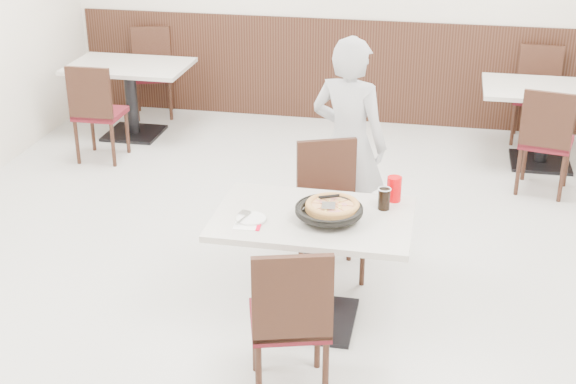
% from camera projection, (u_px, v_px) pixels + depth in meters
% --- Properties ---
extents(floor, '(7.00, 7.00, 0.00)m').
position_uv_depth(floor, '(281.00, 276.00, 5.68)').
color(floor, '#B1B1AC').
rests_on(floor, ground).
extents(wainscot_back, '(5.90, 0.03, 1.10)m').
position_uv_depth(wainscot_back, '(348.00, 71.00, 8.57)').
color(wainscot_back, black).
rests_on(wainscot_back, floor).
extents(main_table, '(1.24, 0.86, 0.75)m').
position_uv_depth(main_table, '(313.00, 270.00, 5.01)').
color(main_table, beige).
rests_on(main_table, floor).
extents(chair_near, '(0.52, 0.52, 0.95)m').
position_uv_depth(chair_near, '(289.00, 316.00, 4.35)').
color(chair_near, black).
rests_on(chair_near, floor).
extents(chair_far, '(0.55, 0.55, 0.95)m').
position_uv_depth(chair_far, '(332.00, 214.00, 5.52)').
color(chair_far, black).
rests_on(chair_far, floor).
extents(trivet, '(0.11, 0.11, 0.04)m').
position_uv_depth(trivet, '(328.00, 216.00, 4.82)').
color(trivet, black).
rests_on(trivet, main_table).
extents(pizza_pan, '(0.34, 0.34, 0.01)m').
position_uv_depth(pizza_pan, '(329.00, 214.00, 4.79)').
color(pizza_pan, black).
rests_on(pizza_pan, trivet).
extents(pizza, '(0.35, 0.35, 0.02)m').
position_uv_depth(pizza, '(333.00, 208.00, 4.83)').
color(pizza, tan).
rests_on(pizza, pizza_pan).
extents(pizza_server, '(0.09, 0.11, 0.00)m').
position_uv_depth(pizza_server, '(328.00, 205.00, 4.78)').
color(pizza_server, silver).
rests_on(pizza_server, pizza).
extents(napkin, '(0.16, 0.16, 0.00)m').
position_uv_depth(napkin, '(247.00, 224.00, 4.75)').
color(napkin, white).
rests_on(napkin, main_table).
extents(side_plate, '(0.19, 0.19, 0.01)m').
position_uv_depth(side_plate, '(251.00, 219.00, 4.80)').
color(side_plate, white).
rests_on(side_plate, napkin).
extents(fork, '(0.06, 0.17, 0.00)m').
position_uv_depth(fork, '(244.00, 218.00, 4.79)').
color(fork, silver).
rests_on(fork, side_plate).
extents(cola_glass, '(0.08, 0.08, 0.13)m').
position_uv_depth(cola_glass, '(384.00, 199.00, 4.93)').
color(cola_glass, black).
rests_on(cola_glass, main_table).
extents(red_cup, '(0.10, 0.10, 0.16)m').
position_uv_depth(red_cup, '(394.00, 189.00, 5.03)').
color(red_cup, '#CD0207').
rests_on(red_cup, main_table).
extents(diner_person, '(0.67, 0.53, 1.60)m').
position_uv_depth(diner_person, '(349.00, 144.00, 5.85)').
color(diner_person, '#BCBDC1').
rests_on(diner_person, floor).
extents(bg_table_left, '(1.20, 0.80, 0.75)m').
position_uv_depth(bg_table_left, '(132.00, 100.00, 8.21)').
color(bg_table_left, beige).
rests_on(bg_table_left, floor).
extents(bg_chair_left_near, '(0.42, 0.42, 0.95)m').
position_uv_depth(bg_chair_left_near, '(100.00, 111.00, 7.57)').
color(bg_chair_left_near, black).
rests_on(bg_chair_left_near, floor).
extents(bg_chair_left_far, '(0.53, 0.53, 0.95)m').
position_uv_depth(bg_chair_left_far, '(152.00, 74.00, 8.74)').
color(bg_chair_left_far, black).
rests_on(bg_chair_left_far, floor).
extents(bg_table_right, '(1.26, 0.90, 0.75)m').
position_uv_depth(bg_table_right, '(545.00, 126.00, 7.48)').
color(bg_table_right, beige).
rests_on(bg_table_right, floor).
extents(bg_chair_right_near, '(0.50, 0.50, 0.95)m').
position_uv_depth(bg_chair_right_near, '(547.00, 140.00, 6.86)').
color(bg_chair_right_near, black).
rests_on(bg_chair_right_near, floor).
extents(bg_chair_right_far, '(0.47, 0.47, 0.95)m').
position_uv_depth(bg_chair_right_far, '(536.00, 96.00, 7.99)').
color(bg_chair_right_far, black).
rests_on(bg_chair_right_far, floor).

